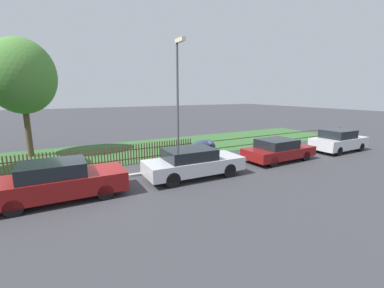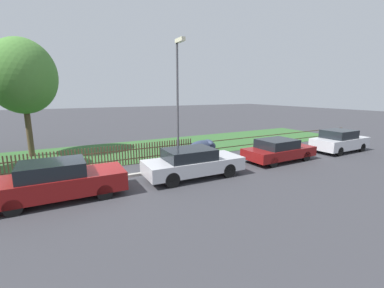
{
  "view_description": "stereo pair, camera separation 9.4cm",
  "coord_description": "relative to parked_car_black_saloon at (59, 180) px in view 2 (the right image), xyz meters",
  "views": [
    {
      "loc": [
        -1.19,
        -11.25,
        3.84
      ],
      "look_at": [
        5.35,
        0.74,
        1.1
      ],
      "focal_mm": 24.0,
      "sensor_mm": 36.0,
      "label": 1
    },
    {
      "loc": [
        -1.1,
        -11.29,
        3.84
      ],
      "look_at": [
        5.35,
        0.74,
        1.1
      ],
      "focal_mm": 24.0,
      "sensor_mm": 36.0,
      "label": 2
    }
  ],
  "objects": [
    {
      "name": "street_lamp",
      "position": [
        5.63,
        1.72,
        3.22
      ],
      "size": [
        0.2,
        0.79,
        6.36
      ],
      "color": "#47474C",
      "rests_on": "ground"
    },
    {
      "name": "covered_motorcycle",
      "position": [
        7.65,
        2.69,
        -0.05
      ],
      "size": [
        1.98,
        0.92,
        1.1
      ],
      "rotation": [
        0.0,
        0.0,
        0.02
      ],
      "color": "black",
      "rests_on": "ground"
    },
    {
      "name": "parked_car_navy_estate",
      "position": [
        5.46,
        -0.09,
        -0.02
      ],
      "size": [
        4.58,
        1.86,
        1.36
      ],
      "rotation": [
        0.0,
        0.0,
        -0.02
      ],
      "color": "#BCBCC1",
      "rests_on": "ground"
    },
    {
      "name": "kerb_stone",
      "position": [
        1.18,
        1.33,
        -0.66
      ],
      "size": [
        42.09,
        0.2,
        0.12
      ],
      "primitive_type": "cube",
      "color": "#B2ADA3",
      "rests_on": "ground"
    },
    {
      "name": "parked_car_black_saloon",
      "position": [
        0.0,
        0.0,
        0.0
      ],
      "size": [
        4.5,
        1.79,
        1.43
      ],
      "rotation": [
        0.0,
        0.0,
        -0.01
      ],
      "color": "maroon",
      "rests_on": "ground"
    },
    {
      "name": "parked_car_red_compact",
      "position": [
        11.14,
        0.14,
        -0.08
      ],
      "size": [
        4.26,
        1.9,
        1.27
      ],
      "rotation": [
        0.0,
        0.0,
        0.03
      ],
      "color": "maroon",
      "rests_on": "ground"
    },
    {
      "name": "grass_strip",
      "position": [
        1.18,
        6.68,
        -0.71
      ],
      "size": [
        42.09,
        6.69,
        0.01
      ],
      "primitive_type": "cube",
      "color": "#33602D",
      "rests_on": "ground"
    },
    {
      "name": "ground_plane",
      "position": [
        1.18,
        1.23,
        -0.72
      ],
      "size": [
        120.0,
        120.0,
        0.0
      ],
      "primitive_type": "plane",
      "color": "#38383D"
    },
    {
      "name": "parked_car_white_van",
      "position": [
        16.52,
        -0.02,
        0.0
      ],
      "size": [
        4.01,
        1.8,
        1.45
      ],
      "rotation": [
        0.0,
        0.0,
        0.02
      ],
      "color": "silver",
      "rests_on": "ground"
    },
    {
      "name": "tree_mid_park",
      "position": [
        -1.36,
        8.14,
        4.03
      ],
      "size": [
        3.77,
        3.77,
        6.94
      ],
      "color": "brown",
      "rests_on": "ground"
    },
    {
      "name": "park_fence",
      "position": [
        1.18,
        3.35,
        -0.15
      ],
      "size": [
        42.09,
        0.05,
        1.14
      ],
      "color": "brown",
      "rests_on": "ground"
    }
  ]
}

